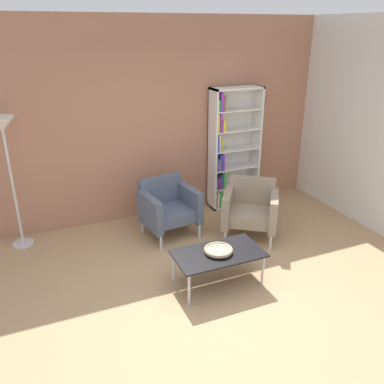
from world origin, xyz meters
name	(u,v)px	position (x,y,z in m)	size (l,w,h in m)	color
ground_plane	(217,302)	(0.00, 0.00, 0.00)	(8.32, 8.32, 0.00)	tan
brick_back_panel	(144,122)	(0.00, 2.46, 1.45)	(6.40, 0.12, 2.90)	#A87056
bookshelf_tall	(230,149)	(1.31, 2.25, 0.94)	(0.80, 0.30, 1.90)	silver
coffee_table_low	(218,255)	(0.17, 0.32, 0.37)	(1.00, 0.56, 0.40)	black
decorative_bowl	(218,250)	(0.17, 0.32, 0.43)	(0.32, 0.32, 0.05)	tan
armchair_by_bookshelf	(168,206)	(0.06, 1.68, 0.41)	(0.80, 0.75, 0.78)	#4C566B
armchair_near_window	(251,208)	(1.09, 1.19, 0.41)	(0.94, 0.93, 0.78)	gray
floor_lamp_torchiere	(5,140)	(-1.86, 2.14, 1.45)	(0.32, 0.32, 1.74)	silver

